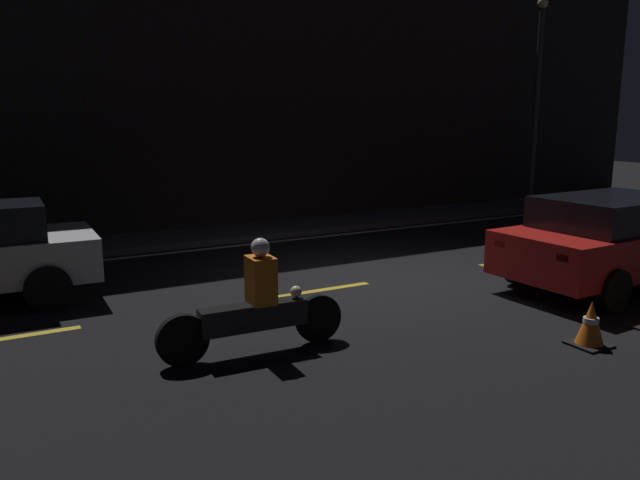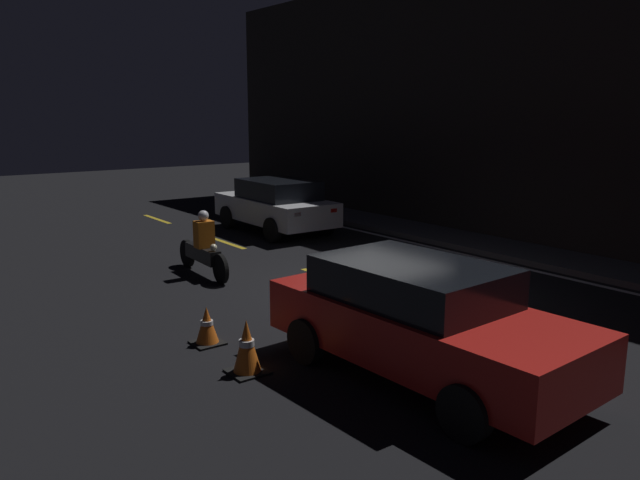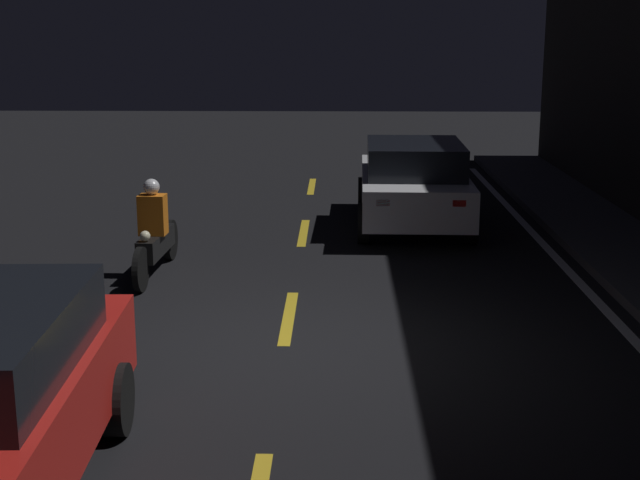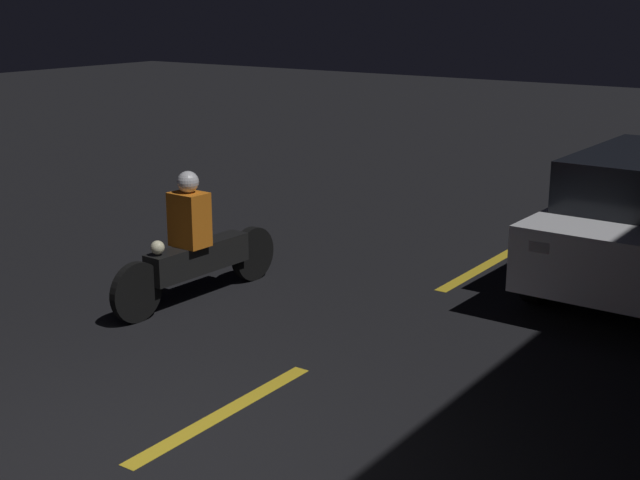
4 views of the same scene
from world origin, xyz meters
TOP-DOWN VIEW (x-y plane):
  - ground_plane at (0.00, 0.00)m, footprint 56.00×56.00m
  - lane_dash_a at (-10.00, 0.00)m, footprint 2.00×0.14m
  - lane_dash_b at (-5.50, 0.00)m, footprint 2.00×0.14m
  - lane_dash_c at (-1.00, 0.00)m, footprint 2.00×0.14m
  - motorcycle at (-2.84, -1.94)m, footprint 2.27×0.37m

SIDE VIEW (x-z plane):
  - ground_plane at x=0.00m, z-range 0.00..0.00m
  - lane_dash_a at x=-10.00m, z-range 0.00..0.01m
  - lane_dash_b at x=-5.50m, z-range 0.00..0.01m
  - lane_dash_c at x=-1.00m, z-range 0.00..0.01m
  - motorcycle at x=-2.84m, z-range -0.13..1.23m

